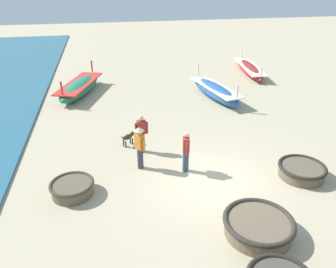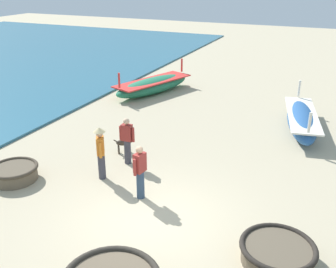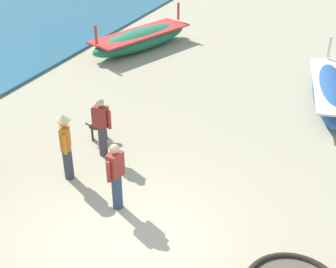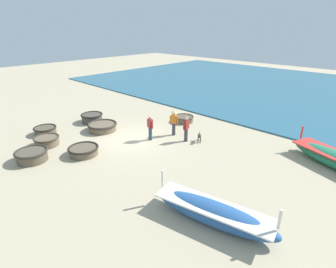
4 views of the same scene
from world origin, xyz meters
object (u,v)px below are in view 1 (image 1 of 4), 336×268
coracle_weathered (258,226)px  long_boat_white_hull (80,87)px  long_boat_red_hull (215,91)px  long_boat_blue_hull (249,69)px  coracle_beside_post (302,170)px  fisherman_standing_left (186,151)px  coracle_tilted (72,188)px  fisherman_by_coracle (140,145)px  dog (129,137)px  fisherman_crouching (142,133)px

coracle_weathered → long_boat_white_hull: size_ratio=0.40×
long_boat_red_hull → long_boat_blue_hull: long_boat_red_hull is taller
coracle_beside_post → long_boat_white_hull: (-8.03, 10.45, 0.16)m
coracle_weathered → long_boat_red_hull: (2.31, 10.58, 0.13)m
fisherman_standing_left → long_boat_white_hull: bearing=113.8°
coracle_weathered → fisherman_standing_left: fisherman_standing_left is taller
coracle_tilted → long_boat_blue_hull: long_boat_blue_hull is taller
long_boat_red_hull → fisherman_standing_left: 7.91m
fisherman_by_coracle → dog: (-0.27, 1.88, -0.59)m
coracle_beside_post → long_boat_blue_hull: 13.11m
coracle_tilted → fisherman_crouching: (2.59, 2.36, 0.59)m
dog → fisherman_crouching: bearing=-54.0°
long_boat_white_hull → fisherman_crouching: 8.06m
long_boat_red_hull → long_boat_white_hull: 7.91m
coracle_tilted → fisherman_standing_left: 4.05m
coracle_beside_post → dog: dog is taller
coracle_tilted → fisherman_standing_left: (3.95, 0.64, 0.59)m
coracle_beside_post → long_boat_red_hull: 8.26m
dog → coracle_beside_post: bearing=-31.6°
coracle_weathered → long_boat_white_hull: (-5.29, 12.79, 0.13)m
long_boat_white_hull → dog: bearing=-71.9°
coracle_weathered → long_boat_white_hull: bearing=112.5°
coracle_weathered → dog: bearing=117.2°
fisherman_by_coracle → fisherman_standing_left: fisherman_by_coracle is taller
long_boat_white_hull → fisherman_by_coracle: size_ratio=2.98×
long_boat_white_hull → fisherman_by_coracle: (2.52, -8.78, 0.54)m
dog → long_boat_blue_hull: bearing=44.0°
fisherman_crouching → dog: fisherman_crouching is taller
coracle_weathered → fisherman_by_coracle: bearing=124.6°
coracle_weathered → fisherman_crouching: size_ratio=1.26×
fisherman_by_coracle → fisherman_standing_left: size_ratio=1.06×
coracle_tilted → long_boat_white_hull: 9.93m
coracle_beside_post → fisherman_by_coracle: 5.80m
coracle_weathered → fisherman_by_coracle: (-2.77, 4.01, 0.67)m
dog → long_boat_white_hull: bearing=108.1°
coracle_weathered → long_boat_red_hull: long_boat_red_hull is taller
long_boat_red_hull → long_boat_white_hull: size_ratio=0.96×
coracle_beside_post → long_boat_white_hull: size_ratio=0.33×
long_boat_blue_hull → fisherman_standing_left: 13.70m
fisherman_crouching → fisherman_standing_left: bearing=-51.6°
coracle_tilted → dog: bearing=55.2°
long_boat_blue_hull → fisherman_standing_left: size_ratio=3.56×
long_boat_blue_hull → fisherman_crouching: 13.18m
long_boat_blue_hull → fisherman_standing_left: bearing=-123.3°
long_boat_white_hull → coracle_tilted: bearing=-89.1°
coracle_weathered → fisherman_crouching: 5.84m
coracle_beside_post → coracle_weathered: bearing=-139.6°
long_boat_red_hull → fisherman_crouching: size_ratio=3.06×
long_boat_red_hull → fisherman_standing_left: size_ratio=3.06×
long_boat_blue_hull → fisherman_by_coracle: size_ratio=3.34×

